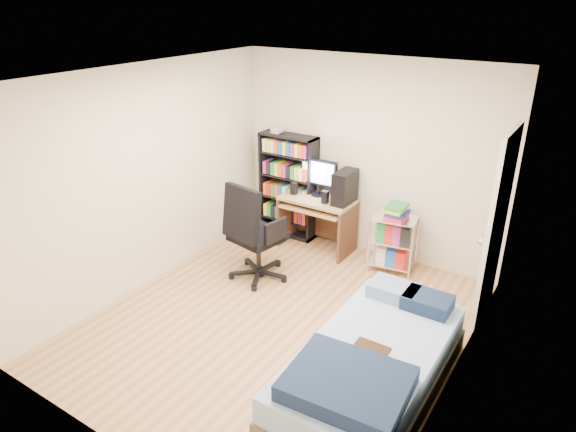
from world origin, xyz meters
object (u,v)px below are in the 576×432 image
Objects in this scene: media_shelf at (288,185)px; computer_desk at (326,203)px; office_chair at (255,249)px; bed at (370,368)px.

media_shelf is 1.25× the size of computer_desk.
media_shelf is 1.24× the size of office_chair.
computer_desk is (0.65, -0.11, -0.09)m from media_shelf.
computer_desk is 1.21m from office_chair.
office_chair reaches higher than computer_desk.
media_shelf is 0.72× the size of bed.
office_chair is 2.21m from bed.
computer_desk is 0.99× the size of office_chair.
media_shelf is at bearing 135.31° from bed.
bed is (1.65, -2.16, -0.39)m from computer_desk.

